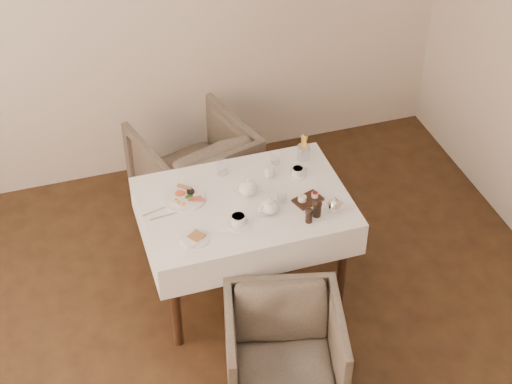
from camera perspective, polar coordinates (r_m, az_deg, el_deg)
The scene contains 20 objects.
table at distance 4.90m, azimuth -0.84°, elevation -1.68°, with size 1.28×0.88×0.75m.
armchair_near at distance 4.58m, azimuth 2.05°, elevation -11.51°, with size 0.66×0.68×0.62m, color #4A3F36.
armchair_far at distance 5.76m, azimuth -4.53°, elevation 1.78°, with size 0.75×0.78×0.71m, color #4A3F36.
breakfast_plate at distance 4.86m, azimuth -5.28°, elevation -0.38°, with size 0.27×0.27×0.03m.
side_plate at distance 4.57m, azimuth -4.49°, elevation -3.43°, with size 0.18×0.17×0.02m.
teapot_centre at distance 4.83m, azimuth -0.60°, elevation 0.38°, with size 0.16×0.12×0.13m, color white, non-canonical shape.
teapot_front at distance 4.70m, azimuth 1.00°, elevation -1.00°, with size 0.15×0.12×0.12m, color white, non-canonical shape.
creamer at distance 4.99m, azimuth 0.96°, elevation 1.54°, with size 0.06×0.06×0.07m, color white.
teacup_near at distance 4.64m, azimuth -1.29°, elevation -2.09°, with size 0.14×0.14×0.07m.
teacup_far at distance 5.01m, azimuth 3.05°, elevation 1.46°, with size 0.12×0.12×0.06m.
glass_left at distance 5.01m, azimuth -2.51°, elevation 1.83°, with size 0.07×0.07×0.10m, color silver.
glass_mid at distance 4.80m, azimuth 1.89°, elevation -0.28°, with size 0.06×0.06×0.09m, color silver.
glass_right at distance 5.09m, azimuth 1.42°, elevation 2.46°, with size 0.06×0.06×0.09m, color silver.
condiment_board at distance 4.82m, azimuth 3.78°, elevation -0.52°, with size 0.20×0.16×0.04m.
pepper_mill_left at distance 4.65m, azimuth 3.88°, elevation -1.69°, with size 0.05×0.05×0.10m, color black, non-canonical shape.
pepper_mill_right at distance 4.69m, azimuth 4.46°, elevation -1.14°, with size 0.06×0.06×0.12m, color black, non-canonical shape.
silver_pot at distance 4.73m, azimuth 5.73°, elevation -0.92°, with size 0.11×0.09×0.11m, color white, non-canonical shape.
fries_cup at distance 5.12m, azimuth 3.48°, elevation 3.13°, with size 0.08×0.08×0.18m.
cutlery_fork at distance 4.79m, azimuth -7.26°, elevation -1.36°, with size 0.01×0.18×0.00m, color silver.
cutlery_knife at distance 4.74m, azimuth -6.73°, elevation -1.77°, with size 0.01×0.17×0.00m, color silver.
Camera 1 is at (-0.82, -2.54, 3.87)m, focal length 55.00 mm.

